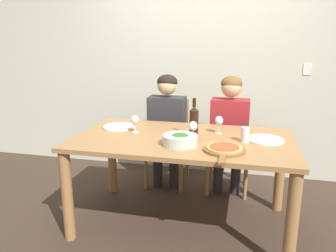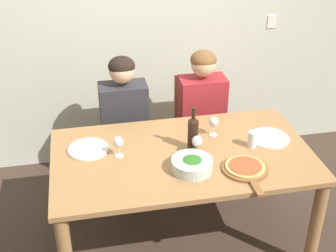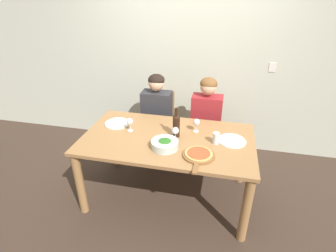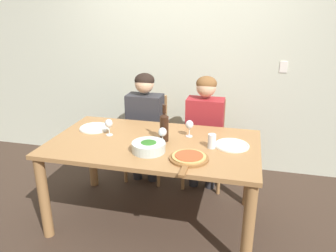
% 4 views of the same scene
% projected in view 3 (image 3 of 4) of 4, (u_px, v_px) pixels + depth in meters
% --- Properties ---
extents(ground_plane, '(40.00, 40.00, 0.00)m').
position_uv_depth(ground_plane, '(168.00, 194.00, 3.09)').
color(ground_plane, '#3D2D23').
extents(back_wall, '(10.00, 0.06, 2.70)m').
position_uv_depth(back_wall, '(188.00, 55.00, 3.56)').
color(back_wall, beige).
rests_on(back_wall, ground).
extents(dining_table, '(1.77, 1.01, 0.78)m').
position_uv_depth(dining_table, '(168.00, 147.00, 2.78)').
color(dining_table, '#9E7042').
rests_on(dining_table, ground).
extents(chair_left, '(0.42, 0.42, 0.93)m').
position_uv_depth(chair_left, '(159.00, 123.00, 3.65)').
color(chair_left, '#9E7042').
rests_on(chair_left, ground).
extents(chair_right, '(0.42, 0.42, 0.93)m').
position_uv_depth(chair_right, '(206.00, 127.00, 3.52)').
color(chair_right, '#9E7042').
rests_on(chair_right, ground).
extents(person_woman, '(0.47, 0.51, 1.21)m').
position_uv_depth(person_woman, '(156.00, 111.00, 3.44)').
color(person_woman, '#28282D').
rests_on(person_woman, ground).
extents(person_man, '(0.47, 0.51, 1.21)m').
position_uv_depth(person_man, '(206.00, 115.00, 3.31)').
color(person_man, '#28282D').
rests_on(person_man, ground).
extents(wine_bottle, '(0.07, 0.07, 0.32)m').
position_uv_depth(wine_bottle, '(176.00, 125.00, 2.69)').
color(wine_bottle, black).
rests_on(wine_bottle, dining_table).
extents(broccoli_bowl, '(0.27, 0.27, 0.09)m').
position_uv_depth(broccoli_bowl, '(165.00, 144.00, 2.53)').
color(broccoli_bowl, silver).
rests_on(broccoli_bowl, dining_table).
extents(dinner_plate_left, '(0.29, 0.29, 0.02)m').
position_uv_depth(dinner_plate_left, '(117.00, 123.00, 2.99)').
color(dinner_plate_left, silver).
rests_on(dinner_plate_left, dining_table).
extents(dinner_plate_right, '(0.29, 0.29, 0.02)m').
position_uv_depth(dinner_plate_right, '(232.00, 141.00, 2.65)').
color(dinner_plate_right, silver).
rests_on(dinner_plate_right, dining_table).
extents(pizza_on_board, '(0.30, 0.44, 0.04)m').
position_uv_depth(pizza_on_board, '(198.00, 155.00, 2.41)').
color(pizza_on_board, brown).
rests_on(pizza_on_board, dining_table).
extents(wine_glass_left, '(0.07, 0.07, 0.15)m').
position_uv_depth(wine_glass_left, '(130.00, 122.00, 2.81)').
color(wine_glass_left, silver).
rests_on(wine_glass_left, dining_table).
extents(wine_glass_right, '(0.07, 0.07, 0.15)m').
position_uv_depth(wine_glass_right, '(196.00, 123.00, 2.79)').
color(wine_glass_right, silver).
rests_on(wine_glass_right, dining_table).
extents(wine_glass_centre, '(0.07, 0.07, 0.15)m').
position_uv_depth(wine_glass_centre, '(175.00, 131.00, 2.63)').
color(wine_glass_centre, silver).
rests_on(wine_glass_centre, dining_table).
extents(water_tumbler, '(0.07, 0.07, 0.12)m').
position_uv_depth(water_tumbler, '(216.00, 138.00, 2.60)').
color(water_tumbler, silver).
rests_on(water_tumbler, dining_table).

